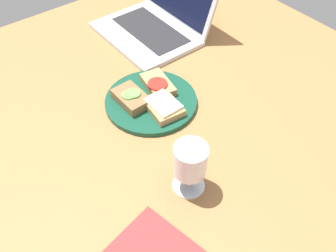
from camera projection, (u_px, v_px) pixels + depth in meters
wooden_table at (168, 138)px, 90.95cm from camera, size 140.00×140.00×3.00cm
plate at (151, 101)px, 96.71cm from camera, size 23.80×23.80×1.33cm
sandwich_with_cucumber at (131, 98)px, 94.63cm from camera, size 9.87×6.47×2.96cm
sandwich_with_cheese at (163, 106)px, 92.74cm from camera, size 10.41×8.41×2.56cm
sandwich_with_tomato at (158, 84)px, 98.51cm from camera, size 11.25×7.78×2.52cm
wine_glass at (190, 162)px, 73.82cm from camera, size 6.91×6.91×12.37cm
laptop at (159, 17)px, 116.82cm from camera, size 31.26×29.71×22.33cm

